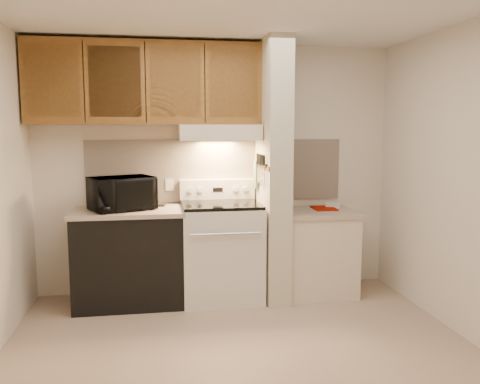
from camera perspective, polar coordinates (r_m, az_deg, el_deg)
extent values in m
plane|color=tan|center=(4.06, 0.07, -17.11)|extent=(3.60, 3.60, 0.00)
plane|color=white|center=(3.78, 0.08, 19.85)|extent=(3.60, 3.60, 0.00)
cube|color=silver|center=(5.20, -2.65, 2.59)|extent=(3.60, 2.50, 0.02)
cube|color=silver|center=(4.39, 23.94, 1.08)|extent=(0.02, 3.00, 2.50)
cube|color=#F2DBC6|center=(5.19, -2.63, 2.42)|extent=(2.60, 0.02, 0.63)
cube|color=silver|center=(4.99, -2.12, -6.82)|extent=(0.76, 0.65, 0.92)
cube|color=black|center=(4.67, -1.63, -7.28)|extent=(0.50, 0.01, 0.30)
cylinder|color=silver|center=(4.59, -1.57, -4.74)|extent=(0.65, 0.02, 0.02)
cube|color=black|center=(4.89, -2.15, -1.42)|extent=(0.74, 0.64, 0.03)
cube|color=silver|center=(5.16, -2.56, 0.32)|extent=(0.76, 0.08, 0.20)
cube|color=black|center=(5.12, -2.50, 0.27)|extent=(0.10, 0.01, 0.04)
cylinder|color=silver|center=(5.09, -5.63, 0.20)|extent=(0.05, 0.02, 0.05)
cylinder|color=silver|center=(5.10, -4.51, 0.22)|extent=(0.05, 0.02, 0.05)
cylinder|color=silver|center=(5.14, -0.50, 0.30)|extent=(0.05, 0.02, 0.05)
cylinder|color=silver|center=(5.16, 0.59, 0.33)|extent=(0.05, 0.02, 0.05)
cube|color=black|center=(4.98, -12.33, -7.32)|extent=(1.00, 0.63, 0.87)
cube|color=#B9A390|center=(4.88, -12.47, -2.15)|extent=(1.04, 0.67, 0.04)
cube|color=black|center=(5.03, -9.78, -1.47)|extent=(0.25, 0.13, 0.02)
cylinder|color=#276D65|center=(5.12, -16.28, -1.10)|extent=(0.10, 0.10, 0.09)
cube|color=beige|center=(5.15, -7.91, 0.81)|extent=(0.08, 0.01, 0.12)
imported|color=black|center=(4.84, -13.13, -0.16)|extent=(0.67, 0.58, 0.31)
cube|color=beige|center=(4.94, 3.72, 2.34)|extent=(0.22, 0.70, 2.50)
cube|color=brown|center=(4.91, 2.41, 2.90)|extent=(0.01, 0.70, 0.04)
cube|color=black|center=(4.86, 2.46, 3.09)|extent=(0.02, 0.42, 0.04)
cube|color=silver|center=(4.72, 2.68, 1.75)|extent=(0.01, 0.03, 0.16)
cylinder|color=black|center=(4.70, 2.72, 3.55)|extent=(0.02, 0.02, 0.10)
cube|color=silver|center=(4.80, 2.47, 1.72)|extent=(0.01, 0.04, 0.18)
cylinder|color=black|center=(4.78, 2.51, 3.62)|extent=(0.02, 0.02, 0.10)
cube|color=silver|center=(4.87, 2.30, 1.69)|extent=(0.01, 0.04, 0.20)
cylinder|color=black|center=(4.85, 2.33, 3.67)|extent=(0.02, 0.02, 0.10)
cube|color=silver|center=(4.94, 2.13, 2.00)|extent=(0.01, 0.04, 0.16)
cylinder|color=black|center=(4.92, 2.16, 3.73)|extent=(0.02, 0.02, 0.10)
cube|color=silver|center=(5.02, 1.96, 1.96)|extent=(0.01, 0.04, 0.18)
cylinder|color=black|center=(5.00, 1.97, 3.79)|extent=(0.02, 0.02, 0.10)
cube|color=slate|center=(5.08, 1.83, 1.99)|extent=(0.03, 0.11, 0.27)
cube|color=beige|center=(5.21, 8.61, -6.92)|extent=(0.70, 0.60, 0.81)
cube|color=#B9A390|center=(5.12, 8.71, -2.30)|extent=(0.74, 0.64, 0.04)
cube|color=#910F00|center=(5.24, 9.41, -1.81)|extent=(0.25, 0.32, 0.01)
cube|color=white|center=(5.35, 10.36, -1.49)|extent=(0.17, 0.14, 0.04)
cube|color=beige|center=(4.96, -2.37, 6.70)|extent=(0.78, 0.44, 0.15)
cube|color=beige|center=(4.75, -2.06, 6.13)|extent=(0.78, 0.04, 0.06)
cube|color=brown|center=(4.99, -10.54, 11.88)|extent=(2.18, 0.33, 0.77)
cube|color=brown|center=(4.91, -20.36, 11.63)|extent=(0.46, 0.01, 0.63)
cube|color=black|center=(4.87, -17.14, 11.80)|extent=(0.01, 0.01, 0.73)
cube|color=brown|center=(4.84, -13.87, 11.93)|extent=(0.46, 0.01, 0.63)
cube|color=black|center=(4.83, -10.57, 12.04)|extent=(0.01, 0.01, 0.73)
cube|color=brown|center=(4.83, -7.26, 12.10)|extent=(0.46, 0.01, 0.63)
cube|color=black|center=(4.85, -3.97, 12.12)|extent=(0.01, 0.01, 0.73)
cube|color=brown|center=(4.88, -0.71, 12.10)|extent=(0.46, 0.01, 0.63)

